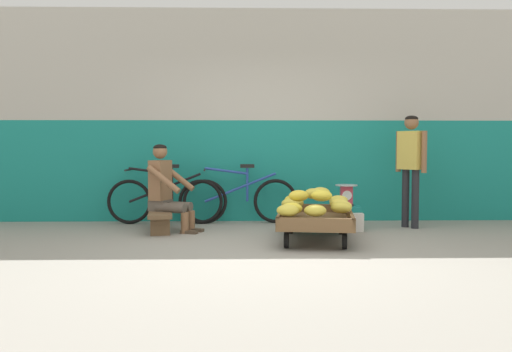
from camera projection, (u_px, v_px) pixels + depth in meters
ground_plane at (270, 253)px, 5.70m from camera, size 80.00×80.00×0.00m
back_wall at (262, 116)px, 8.23m from camera, size 16.00×0.30×3.13m
banana_cart at (316, 220)px, 6.46m from camera, size 1.03×1.54×0.36m
banana_pile at (314, 202)px, 6.43m from camera, size 1.00×1.39×0.26m
low_bench at (161, 216)px, 7.22m from camera, size 0.44×1.13×0.27m
vendor_seated at (166, 188)px, 7.17m from camera, size 0.74×0.61×1.14m
plastic_crate at (346, 217)px, 7.47m from camera, size 0.36×0.28×0.30m
weighing_scale at (346, 195)px, 7.45m from camera, size 0.30×0.30×0.29m
bicycle_near_left at (165, 199)px, 7.84m from camera, size 1.66×0.48×0.86m
bicycle_far_left at (240, 199)px, 7.90m from camera, size 1.66×0.48×0.86m
customer_adult at (411, 158)px, 7.45m from camera, size 0.35×0.41×1.53m
shopping_bag at (356, 222)px, 7.15m from camera, size 0.18×0.12×0.24m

